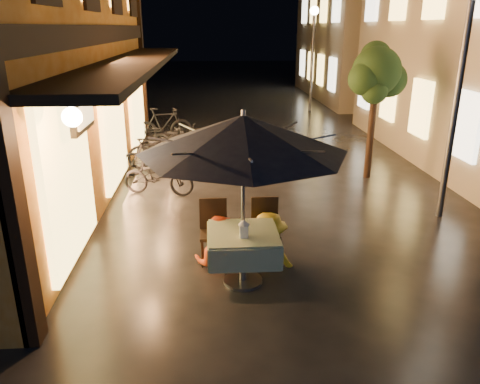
{
  "coord_description": "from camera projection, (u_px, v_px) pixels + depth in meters",
  "views": [
    {
      "loc": [
        -1.41,
        -6.07,
        3.45
      ],
      "look_at": [
        -0.96,
        0.4,
        1.15
      ],
      "focal_mm": 35.0,
      "sensor_mm": 36.0,
      "label": 1
    }
  ],
  "objects": [
    {
      "name": "ground",
      "position": [
        306.0,
        272.0,
        6.95
      ],
      "size": [
        90.0,
        90.0,
        0.0
      ],
      "primitive_type": "plane",
      "color": "black",
      "rests_on": "ground"
    },
    {
      "name": "east_building_far",
      "position": [
        386.0,
        22.0,
        23.13
      ],
      "size": [
        7.3,
        10.3,
        7.3
      ],
      "color": "tan",
      "rests_on": "ground"
    },
    {
      "name": "street_tree",
      "position": [
        377.0,
        75.0,
        10.54
      ],
      "size": [
        1.43,
        1.2,
        3.15
      ],
      "color": "black",
      "rests_on": "ground"
    },
    {
      "name": "streetlamp_near",
      "position": [
        463.0,
        59.0,
        8.05
      ],
      "size": [
        0.36,
        0.36,
        4.23
      ],
      "color": "#59595E",
      "rests_on": "ground"
    },
    {
      "name": "streetlamp_far",
      "position": [
        313.0,
        40.0,
        19.33
      ],
      "size": [
        0.36,
        0.36,
        4.23
      ],
      "color": "#59595E",
      "rests_on": "ground"
    },
    {
      "name": "cafe_table",
      "position": [
        243.0,
        244.0,
        6.5
      ],
      "size": [
        0.99,
        0.99,
        0.78
      ],
      "color": "#59595E",
      "rests_on": "ground"
    },
    {
      "name": "patio_umbrella",
      "position": [
        243.0,
        134.0,
        5.98
      ],
      "size": [
        2.77,
        2.77,
        2.46
      ],
      "color": "#59595E",
      "rests_on": "ground"
    },
    {
      "name": "cafe_chair_left",
      "position": [
        213.0,
        227.0,
        7.18
      ],
      "size": [
        0.42,
        0.42,
        0.97
      ],
      "color": "black",
      "rests_on": "ground"
    },
    {
      "name": "cafe_chair_right",
      "position": [
        265.0,
        226.0,
        7.24
      ],
      "size": [
        0.42,
        0.42,
        0.97
      ],
      "color": "black",
      "rests_on": "ground"
    },
    {
      "name": "table_lantern",
      "position": [
        244.0,
        227.0,
        6.23
      ],
      "size": [
        0.16,
        0.16,
        0.25
      ],
      "color": "white",
      "rests_on": "cafe_table"
    },
    {
      "name": "person_orange",
      "position": [
        218.0,
        217.0,
        6.91
      ],
      "size": [
        0.87,
        0.75,
        1.57
      ],
      "primitive_type": "imported",
      "rotation": [
        0.0,
        0.0,
        2.92
      ],
      "color": "#E84B1F",
      "rests_on": "ground"
    },
    {
      "name": "person_yellow",
      "position": [
        269.0,
        215.0,
        7.0
      ],
      "size": [
        1.15,
        0.89,
        1.57
      ],
      "primitive_type": "imported",
      "rotation": [
        0.0,
        0.0,
        2.81
      ],
      "color": "gold",
      "rests_on": "ground"
    },
    {
      "name": "bicycle_0",
      "position": [
        158.0,
        176.0,
        10.04
      ],
      "size": [
        1.65,
        0.93,
        0.82
      ],
      "primitive_type": "imported",
      "rotation": [
        0.0,
        0.0,
        1.31
      ],
      "color": "black",
      "rests_on": "ground"
    },
    {
      "name": "bicycle_1",
      "position": [
        152.0,
        156.0,
        11.4
      ],
      "size": [
        1.6,
        0.85,
        0.92
      ],
      "primitive_type": "imported",
      "rotation": [
        0.0,
        0.0,
        1.86
      ],
      "color": "black",
      "rests_on": "ground"
    },
    {
      "name": "bicycle_2",
      "position": [
        163.0,
        149.0,
        12.0
      ],
      "size": [
        1.92,
        1.05,
        0.96
      ],
      "primitive_type": "imported",
      "rotation": [
        0.0,
        0.0,
        1.81
      ],
      "color": "black",
      "rests_on": "ground"
    },
    {
      "name": "bicycle_3",
      "position": [
        165.0,
        144.0,
        12.61
      ],
      "size": [
        1.56,
        0.7,
        0.91
      ],
      "primitive_type": "imported",
      "rotation": [
        0.0,
        0.0,
        1.76
      ],
      "color": "black",
      "rests_on": "ground"
    },
    {
      "name": "bicycle_4",
      "position": [
        179.0,
        138.0,
        13.4
      ],
      "size": [
        1.67,
        0.98,
        0.83
      ],
      "primitive_type": "imported",
      "rotation": [
        0.0,
        0.0,
        1.28
      ],
      "color": "black",
      "rests_on": "ground"
    },
    {
      "name": "bicycle_5",
      "position": [
        164.0,
        125.0,
        14.58
      ],
      "size": [
        1.87,
        0.97,
        1.08
      ],
      "primitive_type": "imported",
      "rotation": [
        0.0,
        0.0,
        1.84
      ],
      "color": "black",
      "rests_on": "ground"
    }
  ]
}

